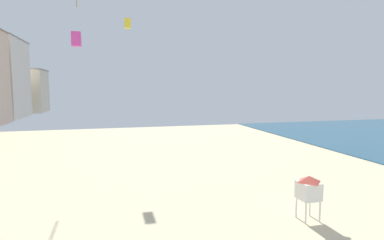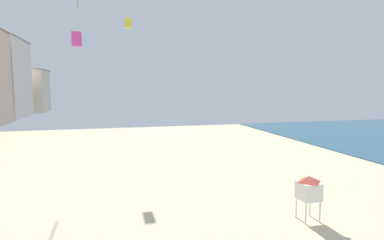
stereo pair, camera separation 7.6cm
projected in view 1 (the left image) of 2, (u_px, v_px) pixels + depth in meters
name	position (u px, v px, depth m)	size (l,w,h in m)	color
boardwalk_hotel_furthest	(16.00, 91.00, 94.23)	(16.91, 13.29, 13.09)	beige
lifeguard_stand	(309.00, 188.00, 17.52)	(1.10, 1.10, 2.55)	white
kite_yellow_box	(128.00, 23.00, 31.49)	(0.62, 0.62, 0.97)	yellow
kite_magenta_box	(76.00, 39.00, 25.31)	(0.73, 0.73, 1.15)	#DB3D9E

